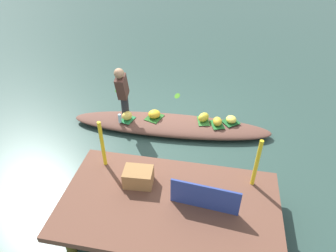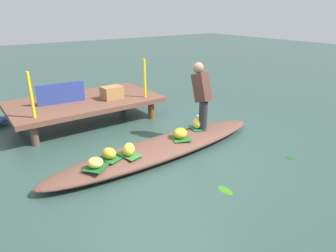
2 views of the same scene
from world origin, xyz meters
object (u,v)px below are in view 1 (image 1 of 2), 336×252
banana_bunch_0 (127,116)px  banana_bunch_1 (154,114)px  vendor_boat (170,125)px  banana_bunch_3 (231,119)px  vendor_person (122,91)px  produce_crate (138,177)px  banana_bunch_2 (217,121)px  water_bottle (120,118)px  market_banner (205,197)px  banana_bunch_4 (204,117)px

banana_bunch_0 → banana_bunch_1: (-0.56, -0.18, -0.01)m
vendor_boat → banana_bunch_3: bearing=-174.2°
banana_bunch_0 → vendor_person: 0.60m
banana_bunch_1 → banana_bunch_3: banana_bunch_1 is taller
banana_bunch_3 → produce_crate: size_ratio=0.52×
banana_bunch_3 → banana_bunch_1: bearing=4.5°
banana_bunch_1 → banana_bunch_2: size_ratio=1.11×
water_bottle → produce_crate: size_ratio=0.46×
vendor_boat → banana_bunch_1: banana_bunch_1 is taller
vendor_person → produce_crate: bearing=113.3°
banana_bunch_2 → produce_crate: (1.11, 2.16, 0.31)m
vendor_boat → banana_bunch_0: banana_bunch_0 is taller
vendor_boat → banana_bunch_2: size_ratio=17.80×
banana_bunch_1 → water_bottle: (0.68, 0.31, 0.01)m
market_banner → produce_crate: bearing=-9.7°
water_bottle → banana_bunch_3: bearing=-169.4°
water_bottle → produce_crate: bearing=116.5°
banana_bunch_1 → vendor_person: size_ratio=0.22×
banana_bunch_4 → market_banner: market_banner is taller
vendor_boat → banana_bunch_2: banana_bunch_2 is taller
vendor_boat → vendor_person: 1.28m
banana_bunch_3 → produce_crate: (1.40, 2.30, 0.32)m
banana_bunch_3 → banana_bunch_2: bearing=26.7°
banana_bunch_4 → water_bottle: bearing=12.1°
banana_bunch_1 → banana_bunch_4: size_ratio=1.03×
banana_bunch_2 → banana_bunch_3: 0.32m
banana_bunch_2 → banana_bunch_4: size_ratio=0.92×
vendor_person → market_banner: (-1.90, 2.29, -0.22)m
banana_bunch_0 → banana_bunch_3: bearing=-171.9°
banana_bunch_4 → produce_crate: produce_crate is taller
vendor_person → water_bottle: vendor_person is taller
produce_crate → banana_bunch_2: bearing=-117.3°
banana_bunch_3 → produce_crate: 2.71m
vendor_person → banana_bunch_4: bearing=-172.2°
banana_bunch_2 → water_bottle: (2.05, 0.29, 0.01)m
banana_bunch_1 → banana_bunch_4: banana_bunch_4 is taller
banana_bunch_1 → banana_bunch_4: (-1.07, -0.07, 0.01)m
banana_bunch_0 → produce_crate: produce_crate is taller
banana_bunch_0 → banana_bunch_4: bearing=-171.3°
banana_bunch_1 → vendor_person: (0.61, 0.16, 0.61)m
banana_bunch_3 → water_bottle: 2.37m
vendor_person → produce_crate: vendor_person is taller
banana_bunch_2 → vendor_person: 2.08m
market_banner → produce_crate: (1.04, -0.28, -0.08)m
banana_bunch_0 → banana_bunch_2: banana_bunch_0 is taller
banana_bunch_0 → banana_bunch_2: (-1.92, -0.17, -0.01)m
water_bottle → produce_crate: 2.10m
banana_bunch_2 → water_bottle: bearing=8.2°
banana_bunch_1 → banana_bunch_2: banana_bunch_1 is taller
vendor_person → produce_crate: (-0.86, 2.01, -0.30)m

